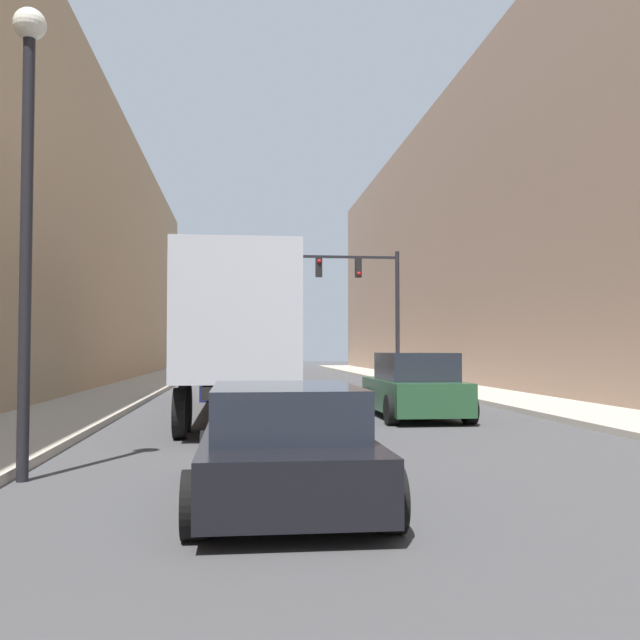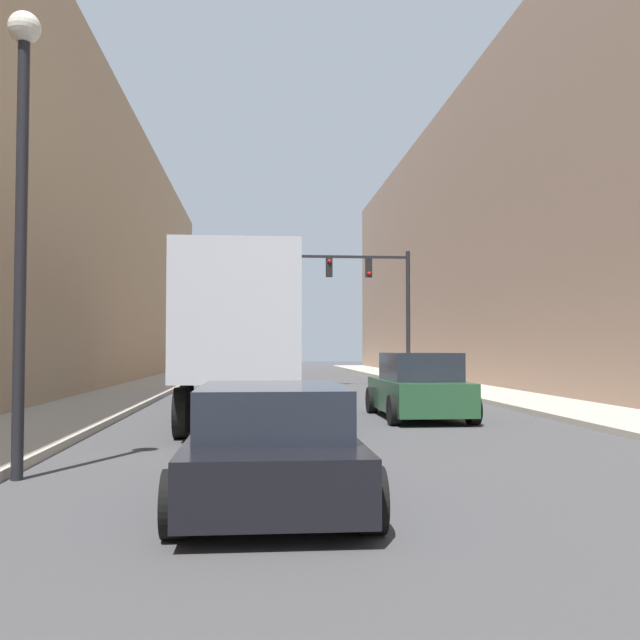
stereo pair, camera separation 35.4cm
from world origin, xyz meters
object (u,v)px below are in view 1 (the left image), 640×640
object	(u,v)px
semi_truck	(237,334)
traffic_signal_gantry	(370,293)
street_lamp	(27,173)
sedan_car	(284,445)
suv_car	(414,387)

from	to	relation	value
semi_truck	traffic_signal_gantry	bearing A→B (deg)	65.19
semi_truck	street_lamp	xyz separation A→B (m)	(-2.79, -9.72, 1.97)
traffic_signal_gantry	street_lamp	size ratio (longest dim) A/B	1.00
traffic_signal_gantry	sedan_car	bearing A→B (deg)	-102.80
street_lamp	traffic_signal_gantry	bearing A→B (deg)	68.76
semi_truck	street_lamp	world-z (taller)	street_lamp
traffic_signal_gantry	street_lamp	world-z (taller)	street_lamp
sedan_car	street_lamp	size ratio (longest dim) A/B	0.70
suv_car	sedan_car	bearing A→B (deg)	-112.50
semi_truck	traffic_signal_gantry	world-z (taller)	traffic_signal_gantry
semi_truck	sedan_car	bearing A→B (deg)	-87.03
street_lamp	sedan_car	bearing A→B (deg)	-24.99
street_lamp	semi_truck	bearing A→B (deg)	73.99
semi_truck	sedan_car	size ratio (longest dim) A/B	2.98
suv_car	street_lamp	xyz separation A→B (m)	(-7.26, -7.82, 3.36)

